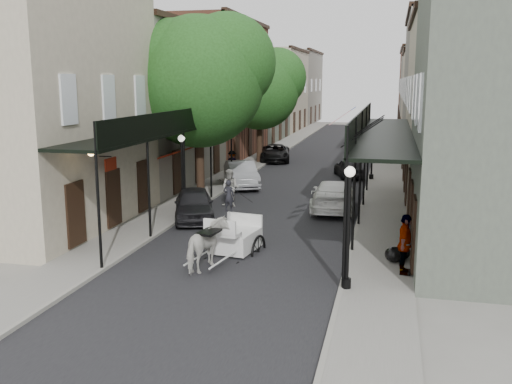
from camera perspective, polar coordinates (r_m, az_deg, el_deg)
The scene contains 24 objects.
ground at distance 20.21m, azimuth -2.29°, elevation -6.98°, with size 140.00×140.00×0.00m, color gray.
road at distance 39.35m, azimuth 5.57°, elevation 1.87°, with size 8.00×90.00×0.01m, color black.
sidewalk_left at distance 40.31m, azimuth -1.49°, elevation 2.22°, with size 2.20×90.00×0.12m, color gray.
sidewalk_right at distance 39.00m, azimuth 12.87°, elevation 1.64°, with size 2.20×90.00×0.12m, color gray.
building_row_left at distance 50.44m, azimuth -2.59°, elevation 9.91°, with size 5.00×80.00×10.50m, color #BAAF95.
building_row_right at distance 48.63m, azimuth 17.58°, elevation 9.37°, with size 5.00×80.00×10.50m, color slate.
gallery_left at distance 27.46m, azimuth -8.11°, elevation 6.35°, with size 2.20×18.05×4.88m.
gallery_right at distance 25.58m, azimuth 12.41°, elevation 5.86°, with size 2.20×18.05×4.88m.
tree_near at distance 30.18m, azimuth -4.92°, elevation 11.46°, with size 7.31×6.80×9.63m.
tree_far at distance 43.71m, azimuth 0.87°, elevation 10.52°, with size 6.45×6.00×8.61m.
lamppost_right_near at distance 17.06m, azimuth 9.20°, elevation -3.36°, with size 0.32×0.32×3.71m.
lamppost_left at distance 26.55m, azimuth -7.38°, elevation 1.85°, with size 0.32×0.32×3.71m.
lamppost_right_far at distance 36.76m, azimuth 11.56°, elevation 4.27°, with size 0.32×0.32×3.71m.
horse at distance 19.22m, azimuth -4.84°, elevation -5.34°, with size 0.91×2.00×1.69m, color silver.
carriage at distance 21.44m, azimuth -1.65°, elevation -2.87°, with size 1.95×2.68×2.82m.
pedestrian_walking at distance 28.70m, azimuth -2.57°, elevation 0.41°, with size 0.93×0.72×1.91m, color #A09F97.
pedestrian_sidewalk_left at distance 38.29m, azimuth -2.40°, elevation 3.00°, with size 1.00×0.57×1.55m, color gray.
pedestrian_sidewalk_right at distance 18.92m, azimuth 14.66°, elevation -5.10°, with size 1.16×0.48×1.98m, color gray.
car_left_near at distance 26.13m, azimuth -6.23°, elevation -1.21°, with size 1.73×4.29×1.46m, color black.
car_left_mid at distance 34.07m, azimuth -1.48°, elevation 1.78°, with size 1.61×4.61×1.52m, color #9C9DA2.
car_left_far at distance 44.95m, azimuth 1.94°, elevation 3.92°, with size 2.21×4.78×1.33m, color black.
car_right_near at distance 28.17m, azimuth 7.76°, elevation -0.35°, with size 2.06×5.06×1.47m, color white.
car_right_far at distance 38.01m, azimuth 9.27°, elevation 2.40°, with size 1.48×3.67×1.25m, color black.
trash_bags at distance 20.45m, azimuth 13.96°, elevation -6.00°, with size 0.90×1.05×0.54m.
Camera 1 is at (5.22, -18.50, 6.26)m, focal length 40.00 mm.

